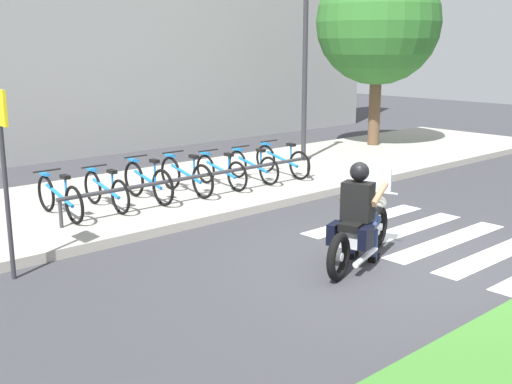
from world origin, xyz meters
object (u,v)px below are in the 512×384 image
rider (360,206)px  bicycle_0 (59,197)px  bicycle_3 (186,176)px  bicycle_1 (106,190)px  bicycle_5 (253,166)px  tree_near_rack (378,23)px  bike_rack (204,177)px  street_sign (2,150)px  bicycle_2 (148,182)px  street_lamp (305,49)px  bicycle_6 (282,161)px  motorcycle (361,230)px  bicycle_4 (221,171)px

rider → bicycle_0: size_ratio=0.85×
bicycle_3 → bicycle_1: bearing=180.0°
bicycle_5 → tree_near_rack: size_ratio=0.30×
bike_rack → street_sign: (-4.09, -1.31, 1.11)m
bicycle_2 → bike_rack: bearing=-33.0°
street_lamp → tree_near_rack: size_ratio=0.91×
bicycle_3 → bicycle_0: bearing=180.0°
rider → bicycle_1: rider is taller
bike_rack → bicycle_0: bearing=167.8°
bicycle_5 → tree_near_rack: 6.79m
bicycle_2 → bike_rack: (0.85, -0.55, 0.06)m
bicycle_6 → street_sign: (-6.65, -1.87, 1.19)m
bicycle_2 → street_lamp: 5.75m
bicycle_5 → bike_rack: bicycle_5 is taller
bicycle_3 → bicycle_5: size_ratio=1.08×
motorcycle → bicycle_5: motorcycle is taller
bicycle_0 → bicycle_5: size_ratio=1.06×
bicycle_0 → bicycle_4: bicycle_0 is taller
bicycle_5 → street_lamp: size_ratio=0.33×
bicycle_1 → tree_near_rack: size_ratio=0.30×
bicycle_0 → rider: bearing=-63.6°
bike_rack → bicycle_6: bearing=12.2°
bicycle_5 → bicycle_6: (0.85, -0.00, 0.01)m
bicycle_4 → street_sign: 5.42m
bicycle_3 → bicycle_4: 0.85m
motorcycle → bicycle_2: bearing=97.6°
bicycle_6 → bicycle_3: bearing=-180.0°
motorcycle → bicycle_3: (0.26, 4.44, 0.05)m
bike_rack → street_lamp: bearing=20.2°
bicycle_0 → street_lamp: 7.33m
bicycle_6 → street_sign: 7.01m
bike_rack → street_lamp: 5.12m
bicycle_3 → bicycle_6: bearing=0.0°
bicycle_0 → bicycle_5: (4.26, 0.00, -0.02)m
bicycle_3 → tree_near_rack: size_ratio=0.33×
rider → tree_near_rack: size_ratio=0.27×
bicycle_0 → bicycle_4: bearing=0.0°
rider → bike_rack: rider is taller
motorcycle → bicycle_3: motorcycle is taller
motorcycle → bicycle_3: size_ratio=1.24×
motorcycle → bicycle_2: (-0.59, 4.44, 0.06)m
bicycle_2 → bicycle_3: bicycle_2 is taller
motorcycle → street_sign: size_ratio=0.86×
bicycle_3 → rider: bearing=-94.3°
bicycle_2 → street_lamp: (5.16, 1.03, 2.33)m
motorcycle → bicycle_4: size_ratio=1.30×
street_sign → bike_rack: bearing=17.8°
motorcycle → rider: rider is taller
bicycle_2 → bicycle_6: (3.41, 0.00, -0.02)m
street_lamp → tree_near_rack: 3.39m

